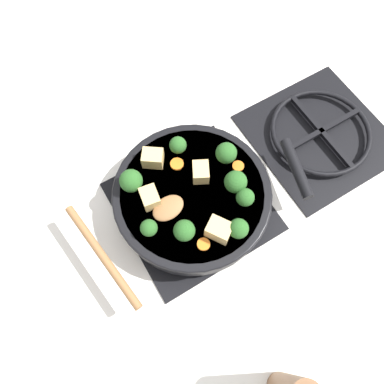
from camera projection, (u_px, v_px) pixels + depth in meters
ground_plane at (192, 206)px, 0.84m from camera, size 2.40×2.40×0.00m
front_burner_grate at (192, 204)px, 0.83m from camera, size 0.31×0.31×0.03m
rear_burner_grate at (320, 133)px, 0.90m from camera, size 0.31×0.31×0.03m
skillet_pan at (193, 196)px, 0.79m from camera, size 0.33×0.42×0.06m
wooden_spoon at (131, 235)px, 0.72m from camera, size 0.24×0.21×0.02m
tofu_cube_center_large at (201, 172)px, 0.76m from camera, size 0.05×0.05×0.03m
tofu_cube_near_handle at (220, 229)px, 0.71m from camera, size 0.06×0.06×0.04m
tofu_cube_east_chunk at (150, 198)px, 0.74m from camera, size 0.05×0.04×0.03m
tofu_cube_west_chunk at (153, 158)px, 0.78m from camera, size 0.05×0.05×0.03m
broccoli_floret_near_spoon at (178, 145)px, 0.78m from camera, size 0.04×0.04×0.04m
broccoli_floret_center_top at (245, 198)px, 0.73m from camera, size 0.04×0.04×0.04m
broccoli_floret_east_rim at (238, 229)px, 0.71m from camera, size 0.04×0.04×0.05m
broccoli_floret_west_rim at (184, 231)px, 0.70m from camera, size 0.04×0.04×0.05m
broccoli_floret_north_edge at (226, 153)px, 0.77m from camera, size 0.04×0.04×0.05m
broccoli_floret_south_cluster at (131, 181)px, 0.74m from camera, size 0.05×0.05×0.05m
broccoli_floret_mid_floret at (149, 228)px, 0.71m from camera, size 0.03×0.03×0.04m
broccoli_floret_small_inner at (236, 182)px, 0.74m from camera, size 0.05×0.05×0.05m
carrot_slice_orange_thin at (239, 168)px, 0.78m from camera, size 0.02×0.02×0.01m
carrot_slice_near_center at (204, 244)px, 0.72m from camera, size 0.03×0.03×0.01m
carrot_slice_edge_slice at (177, 164)px, 0.79m from camera, size 0.03×0.03×0.01m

